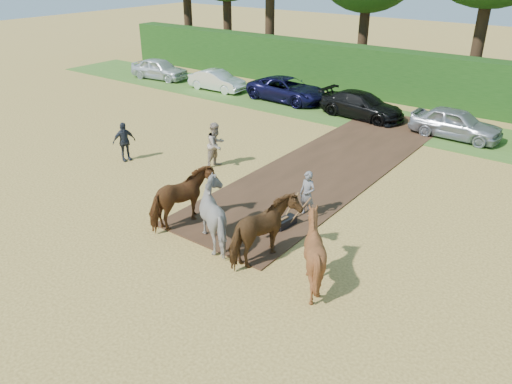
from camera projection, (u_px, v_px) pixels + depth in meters
The scene contains 8 objects.
ground at pixel (200, 215), 17.47m from camera, with size 120.00×120.00×0.00m, color gold.
earth_strip at pixel (335, 163), 21.69m from camera, with size 4.50×17.00×0.05m, color #472D1C.
grass_verge at pixel (372, 119), 27.56m from camera, with size 50.00×5.00×0.03m, color #38601E.
hedgerow at pixel (407, 77), 30.16m from camera, with size 46.00×1.60×3.00m, color #14380F.
spectator_near at pixel (216, 145), 21.02m from camera, with size 0.95×0.74×1.95m, color #C0AE97.
spectator_far at pixel (124, 142), 21.70m from camera, with size 1.02×0.42×1.73m, color #262A32.
plough_team at pixel (244, 222), 14.95m from camera, with size 6.65×4.63×1.98m.
parked_cars at pixel (403, 112), 26.32m from camera, with size 41.70×3.03×1.49m.
Camera 1 is at (10.80, -11.15, 8.27)m, focal length 35.00 mm.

